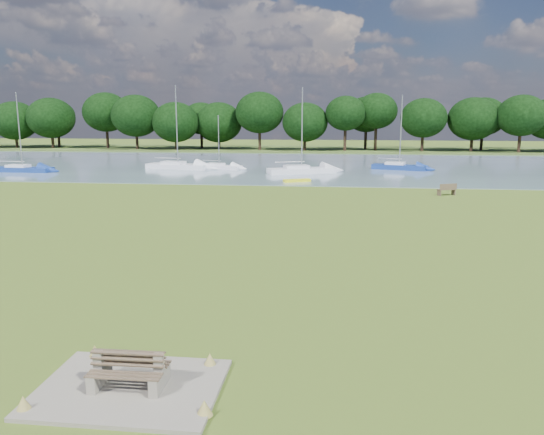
# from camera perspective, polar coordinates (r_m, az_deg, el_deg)

# --- Properties ---
(ground) EXTENTS (220.00, 220.00, 0.00)m
(ground) POSITION_cam_1_polar(r_m,az_deg,el_deg) (26.10, -3.67, -3.01)
(ground) COLOR olive
(river) EXTENTS (220.00, 40.00, 0.10)m
(river) POSITION_cam_1_polar(r_m,az_deg,el_deg) (67.35, 2.80, 5.63)
(river) COLOR slate
(river) RESTS_ON ground
(far_bank) EXTENTS (220.00, 20.00, 0.40)m
(far_bank) POSITION_cam_1_polar(r_m,az_deg,el_deg) (97.21, 4.05, 7.28)
(far_bank) COLOR #4C6626
(far_bank) RESTS_ON ground
(concrete_pad) EXTENTS (4.20, 3.20, 0.10)m
(concrete_pad) POSITION_cam_1_polar(r_m,az_deg,el_deg) (13.40, -15.02, -17.29)
(concrete_pad) COLOR gray
(concrete_pad) RESTS_ON ground
(bench_pair) EXTENTS (1.75, 1.05, 0.93)m
(bench_pair) POSITION_cam_1_polar(r_m,az_deg,el_deg) (13.20, -15.12, -15.65)
(bench_pair) COLOR gray
(bench_pair) RESTS_ON concrete_pad
(riverbank_bench) EXTENTS (1.59, 1.05, 0.95)m
(riverbank_bench) POSITION_cam_1_polar(r_m,az_deg,el_deg) (44.25, 18.32, 2.88)
(riverbank_bench) COLOR brown
(riverbank_bench) RESTS_ON ground
(kayak) EXTENTS (2.64, 1.63, 0.26)m
(kayak) POSITION_cam_1_polar(r_m,az_deg,el_deg) (50.25, 2.71, 4.00)
(kayak) COLOR yellow
(kayak) RESTS_ON river
(tree_line) EXTENTS (137.46, 8.31, 10.06)m
(tree_line) POSITION_cam_1_polar(r_m,az_deg,el_deg) (93.15, 2.56, 10.82)
(tree_line) COLOR black
(tree_line) RESTS_ON far_bank
(sailboat_0) EXTENTS (7.82, 3.58, 9.55)m
(sailboat_0) POSITION_cam_1_polar(r_m,az_deg,el_deg) (63.46, -10.15, 5.65)
(sailboat_0) COLOR silver
(sailboat_0) RESTS_ON river
(sailboat_1) EXTENTS (7.58, 4.65, 9.09)m
(sailboat_1) POSITION_cam_1_polar(r_m,az_deg,el_deg) (57.69, 3.12, 5.29)
(sailboat_1) COLOR silver
(sailboat_1) RESTS_ON river
(sailboat_2) EXTENTS (5.64, 3.02, 6.19)m
(sailboat_2) POSITION_cam_1_polar(r_m,az_deg,el_deg) (62.64, -5.76, 5.59)
(sailboat_2) COLOR silver
(sailboat_2) RESTS_ON river
(sailboat_3) EXTENTS (6.64, 2.07, 8.65)m
(sailboat_3) POSITION_cam_1_polar(r_m,az_deg,el_deg) (65.28, -25.31, 4.89)
(sailboat_3) COLOR navy
(sailboat_3) RESTS_ON river
(sailboat_5) EXTENTS (6.35, 3.64, 8.44)m
(sailboat_5) POSITION_cam_1_polar(r_m,az_deg,el_deg) (63.12, 13.46, 5.51)
(sailboat_5) COLOR navy
(sailboat_5) RESTS_ON river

